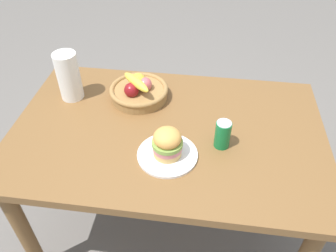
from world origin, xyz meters
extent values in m
plane|color=slate|center=(0.00, 0.00, 0.00)|extent=(8.00, 8.00, 0.00)
cube|color=brown|center=(0.00, 0.00, 0.73)|extent=(1.40, 0.90, 0.04)
cylinder|color=brown|center=(-0.62, -0.37, 0.35)|extent=(0.07, 0.07, 0.71)
cylinder|color=brown|center=(-0.62, 0.37, 0.35)|extent=(0.07, 0.07, 0.71)
cylinder|color=brown|center=(0.62, 0.37, 0.35)|extent=(0.07, 0.07, 0.71)
cylinder|color=white|center=(0.02, -0.17, 0.76)|extent=(0.25, 0.25, 0.01)
cylinder|color=#DBAD60|center=(0.02, -0.17, 0.78)|extent=(0.12, 0.12, 0.03)
cylinder|color=#C67075|center=(0.02, -0.17, 0.80)|extent=(0.12, 0.12, 0.02)
cylinder|color=#84A84C|center=(0.02, -0.17, 0.82)|extent=(0.12, 0.12, 0.02)
ellipsoid|color=#DF9F4D|center=(0.02, -0.17, 0.85)|extent=(0.11, 0.11, 0.07)
cylinder|color=#147238|center=(0.24, -0.07, 0.81)|extent=(0.07, 0.07, 0.12)
cylinder|color=silver|center=(0.24, -0.07, 0.87)|extent=(0.06, 0.06, 0.00)
cylinder|color=#9E7542|center=(-0.17, 0.21, 0.78)|extent=(0.28, 0.28, 0.05)
torus|color=#9E7542|center=(-0.17, 0.21, 0.80)|extent=(0.29, 0.29, 0.02)
sphere|color=#D16066|center=(-0.14, 0.22, 0.83)|extent=(0.07, 0.07, 0.07)
sphere|color=gold|center=(-0.18, 0.24, 0.83)|extent=(0.08, 0.08, 0.08)
sphere|color=maroon|center=(-0.20, 0.16, 0.83)|extent=(0.07, 0.07, 0.07)
ellipsoid|color=yellow|center=(-0.18, 0.18, 0.86)|extent=(0.18, 0.17, 0.05)
cylinder|color=white|center=(-0.50, 0.18, 0.87)|extent=(0.11, 0.11, 0.24)
camera|label=1|loc=(0.15, -1.11, 1.75)|focal=35.81mm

